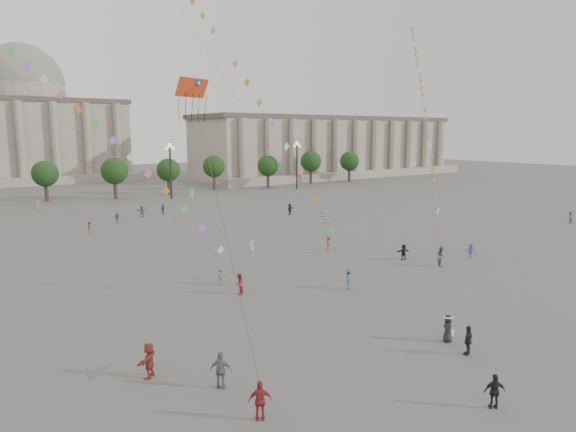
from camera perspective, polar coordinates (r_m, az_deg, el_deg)
ground at (r=35.03m, az=10.63°, el=-12.07°), size 360.00×360.00×0.00m
hall_east at (r=152.63m, az=4.70°, el=7.68°), size 84.00×26.22×17.20m
hall_central at (r=153.42m, az=-27.12°, el=8.88°), size 48.30×34.30×35.50m
tree_row at (r=103.38m, az=-22.36°, el=4.57°), size 137.12×5.12×8.00m
lamp_post_mid_east at (r=100.30m, az=-12.95°, el=6.03°), size 2.00×0.90×10.65m
lamp_post_far_east at (r=115.29m, az=1.00°, el=6.65°), size 2.00×0.90×10.65m
person_crowd_0 at (r=82.50m, az=-13.73°, el=0.75°), size 0.96×0.88×1.58m
person_crowd_3 at (r=52.84m, az=12.72°, el=-3.93°), size 1.54×0.80×1.58m
person_crowd_4 at (r=91.52m, az=-26.04°, el=1.00°), size 1.18×1.87×1.93m
person_crowd_6 at (r=43.68m, az=-7.44°, el=-6.63°), size 1.08×0.81×1.48m
person_crowd_7 at (r=72.37m, az=4.14°, el=-0.10°), size 1.67×1.32×1.77m
person_crowd_8 at (r=55.82m, az=4.54°, el=-3.03°), size 1.07×1.16×1.56m
person_crowd_9 at (r=79.55m, az=0.22°, el=0.78°), size 1.71×1.14×1.76m
person_crowd_12 at (r=80.79m, az=-15.92°, el=0.53°), size 1.64×0.66×1.72m
person_crowd_13 at (r=53.65m, az=-4.02°, el=-3.55°), size 0.53×0.65×1.53m
person_crowd_14 at (r=55.42m, az=19.64°, el=-3.65°), size 1.13×1.05×1.53m
person_crowd_16 at (r=76.07m, az=-18.47°, el=-0.19°), size 0.93×0.49×1.52m
person_crowd_17 at (r=69.72m, az=-21.18°, el=-1.16°), size 0.72×1.07×1.55m
person_crowd_18 at (r=100.33m, az=-10.68°, el=2.43°), size 0.92×1.08×1.88m
person_crowd_19 at (r=82.29m, az=28.83°, el=-0.15°), size 0.93×0.82×1.61m
tourist_0 at (r=24.16m, az=-3.09°, el=-19.81°), size 1.16×0.94×1.85m
tourist_1 at (r=26.80m, az=21.99°, el=-17.62°), size 1.03×0.92×1.68m
tourist_2 at (r=28.68m, az=-15.19°, el=-15.20°), size 1.63×1.61×1.87m
tourist_3 at (r=26.88m, az=-7.46°, el=-16.64°), size 1.14×1.09×1.90m
tourist_4 at (r=31.99m, az=19.38°, el=-12.90°), size 1.10×0.69×1.74m
kite_flyer_0 at (r=40.94m, az=-5.45°, el=-7.53°), size 1.04×1.03×1.70m
kite_flyer_1 at (r=42.39m, az=6.78°, el=-6.97°), size 1.23×1.19×1.69m
kite_flyer_2 at (r=51.24m, az=16.65°, el=-4.30°), size 1.14×1.19×1.93m
hat_person at (r=33.46m, az=17.34°, el=-11.76°), size 0.98×0.85×1.70m
dragon_kite at (r=29.62m, az=-10.54°, el=12.33°), size 2.24×5.11×16.26m
kite_train_east at (r=75.46m, az=14.61°, el=13.26°), size 34.07×34.19×57.89m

